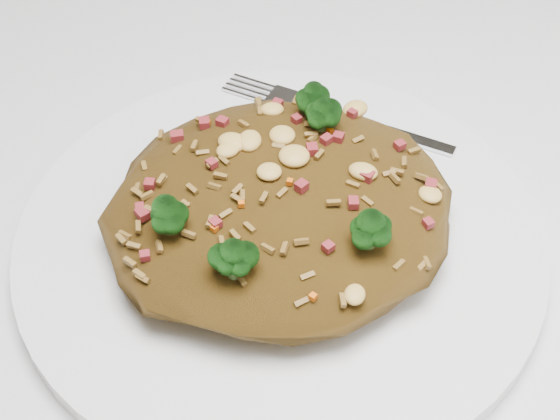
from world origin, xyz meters
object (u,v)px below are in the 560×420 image
object	(u,v)px
plate	(280,236)
fried_rice	(280,197)
fork	(347,119)
dining_table	(91,329)

from	to	relation	value
plate	fried_rice	world-z (taller)	fried_rice
fried_rice	fork	distance (m)	0.11
dining_table	fork	distance (m)	0.22
dining_table	fried_rice	distance (m)	0.18
dining_table	fork	world-z (taller)	fork
dining_table	fork	bearing A→B (deg)	7.95
fork	fried_rice	bearing A→B (deg)	-88.11
plate	fork	size ratio (longest dim) A/B	2.34
plate	fried_rice	bearing A→B (deg)	-83.05
plate	fried_rice	distance (m)	0.03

